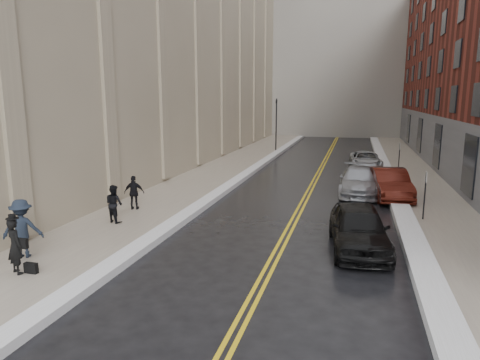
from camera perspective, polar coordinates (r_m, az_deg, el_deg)
The scene contains 18 objects.
ground at distance 13.35m, azimuth -8.10°, elevation -12.58°, with size 160.00×160.00×0.00m, color black.
sidewalk_left at distance 29.27m, azimuth -3.89°, elevation 0.63°, with size 4.00×64.00×0.15m, color gray.
sidewalk_right at distance 28.00m, azimuth 23.23°, elevation -0.72°, with size 3.00×64.00×0.15m, color gray.
lane_stripe_a at distance 27.84m, azimuth 9.63°, elevation -0.19°, with size 0.12×64.00×0.01m, color gold.
lane_stripe_b at distance 27.82m, azimuth 10.12°, elevation -0.21°, with size 0.12×64.00×0.01m, color gold.
snow_ridge_left at distance 28.60m, azimuth 0.47°, elevation 0.52°, with size 0.70×60.80×0.26m, color white.
snow_ridge_right at distance 27.78m, azimuth 19.47°, elevation -0.38°, with size 0.85×60.80×0.30m, color white.
traffic_signal at distance 41.95m, azimuth 4.86°, elevation 7.87°, with size 0.18×0.15×5.20m.
parking_sign_near at distance 19.83m, azimuth 23.44°, elevation -1.45°, with size 0.06×0.35×2.23m.
parking_sign_far at distance 31.60m, azimuth 20.47°, elevation 3.08°, with size 0.06×0.35×2.23m.
car_black at distance 15.65m, azimuth 15.56°, elevation -6.18°, with size 1.90×4.71×1.61m, color black.
car_maroon at distance 24.08m, azimuth 19.33°, elevation -0.48°, with size 1.68×4.81×1.58m, color #46140C.
car_silver_near at distance 24.71m, azimuth 15.52°, elevation -0.10°, with size 2.07×5.09×1.48m, color #93949A.
car_silver_far at distance 33.60m, azimuth 16.37°, elevation 2.55°, with size 2.18×4.74×1.32m, color #A8ACB1.
pedestrian_main at distance 14.38m, azimuth -27.80°, elevation -7.81°, with size 0.61×0.40×1.68m, color black.
pedestrian_a at distance 18.63m, azimuth -16.44°, elevation -3.04°, with size 0.77×0.60×1.59m, color black.
pedestrian_b at distance 15.67m, azimuth -27.04°, elevation -5.78°, with size 1.25×0.72×1.93m, color #1A222F.
pedestrian_c at distance 20.52m, azimuth -13.92°, elevation -1.64°, with size 0.93×0.39×1.59m, color black.
Camera 1 is at (4.95, -11.21, 5.30)m, focal length 32.00 mm.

